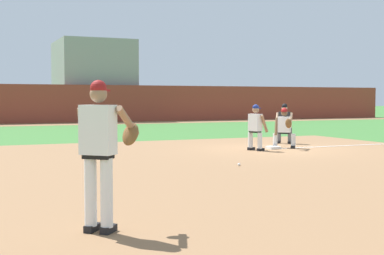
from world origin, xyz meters
TOP-DOWN VIEW (x-y plane):
  - ground_plane at (0.00, 0.00)m, footprint 160.00×160.00m
  - infield_dirt_patch at (-3.89, -4.26)m, footprint 18.00×18.00m
  - warning_track_strip at (0.00, 20.00)m, footprint 48.00×3.20m
  - first_base_bag at (0.00, 0.00)m, footprint 0.38×0.38m
  - baseball at (-3.13, -3.46)m, footprint 0.07×0.07m
  - pitcher at (-7.75, -8.49)m, footprint 0.85×0.55m
  - first_baseman at (0.49, 0.10)m, footprint 0.72×1.09m
  - baserunner at (-0.81, -0.25)m, footprint 0.56×0.66m
  - umpire at (1.52, 1.68)m, footprint 0.68×0.67m
  - outfield_wall at (0.00, 22.00)m, footprint 48.00×0.50m
  - stadium_seating_block at (-0.00, 25.75)m, footprint 5.40×5.90m

SIDE VIEW (x-z plane):
  - ground_plane at x=0.00m, z-range 0.00..0.00m
  - infield_dirt_patch at x=-3.89m, z-range 0.00..0.01m
  - warning_track_strip at x=0.00m, z-range 0.00..0.01m
  - baseball at x=-3.13m, z-range 0.00..0.07m
  - first_base_bag at x=0.00m, z-range 0.00..0.09m
  - first_baseman at x=0.49m, z-range 0.06..1.40m
  - baserunner at x=-0.81m, z-range 0.06..1.52m
  - umpire at x=1.52m, z-range 0.06..1.52m
  - pitcher at x=-7.75m, z-range 0.13..1.99m
  - outfield_wall at x=0.00m, z-range 0.00..2.60m
  - stadium_seating_block at x=0.00m, z-range 0.02..6.02m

